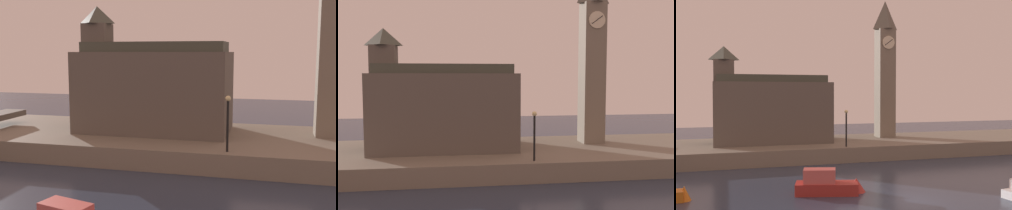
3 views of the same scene
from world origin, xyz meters
TOP-DOWN VIEW (x-y plane):
  - far_embankment at (0.00, 20.00)m, footprint 70.00×12.00m
  - clock_tower at (7.46, 21.93)m, footprint 2.21×2.26m
  - parliament_hall at (-6.58, 20.93)m, footprint 12.27×6.62m
  - streetlamp at (0.42, 14.93)m, footprint 0.36×0.36m

SIDE VIEW (x-z plane):
  - far_embankment at x=0.00m, z-range 0.00..1.50m
  - streetlamp at x=0.42m, z-range 1.97..5.66m
  - parliament_hall at x=-6.58m, z-range -0.03..10.26m
  - clock_tower at x=7.46m, z-range 1.78..18.23m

